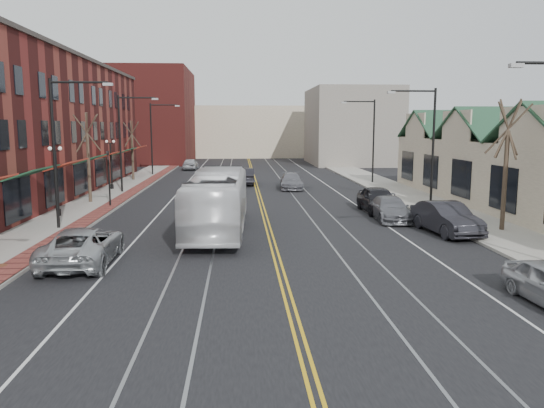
{
  "coord_description": "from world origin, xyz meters",
  "views": [
    {
      "loc": [
        -1.58,
        -13.17,
        5.71
      ],
      "look_at": [
        -0.05,
        11.64,
        2.0
      ],
      "focal_mm": 35.0,
      "sensor_mm": 36.0,
      "label": 1
    }
  ],
  "objects": [
    {
      "name": "ground",
      "position": [
        0.0,
        0.0,
        0.0
      ],
      "size": [
        160.0,
        160.0,
        0.0
      ],
      "primitive_type": "plane",
      "color": "black",
      "rests_on": "ground"
    },
    {
      "name": "sidewalk_left",
      "position": [
        -12.0,
        20.0,
        0.07
      ],
      "size": [
        4.0,
        120.0,
        0.15
      ],
      "primitive_type": "cube",
      "color": "gray",
      "rests_on": "ground"
    },
    {
      "name": "sidewalk_right",
      "position": [
        12.0,
        20.0,
        0.07
      ],
      "size": [
        4.0,
        120.0,
        0.15
      ],
      "primitive_type": "cube",
      "color": "gray",
      "rests_on": "ground"
    },
    {
      "name": "building_left",
      "position": [
        -19.0,
        27.0,
        5.5
      ],
      "size": [
        10.0,
        50.0,
        11.0
      ],
      "primitive_type": "cube",
      "color": "maroon",
      "rests_on": "ground"
    },
    {
      "name": "building_right",
      "position": [
        18.0,
        20.0,
        2.3
      ],
      "size": [
        8.0,
        36.0,
        4.6
      ],
      "primitive_type": "cube",
      "color": "tan",
      "rests_on": "ground"
    },
    {
      "name": "backdrop_left",
      "position": [
        -16.0,
        70.0,
        7.0
      ],
      "size": [
        14.0,
        18.0,
        14.0
      ],
      "primitive_type": "cube",
      "color": "maroon",
      "rests_on": "ground"
    },
    {
      "name": "backdrop_mid",
      "position": [
        0.0,
        85.0,
        4.5
      ],
      "size": [
        22.0,
        14.0,
        9.0
      ],
      "primitive_type": "cube",
      "color": "tan",
      "rests_on": "ground"
    },
    {
      "name": "backdrop_right",
      "position": [
        15.0,
        65.0,
        5.5
      ],
      "size": [
        12.0,
        16.0,
        11.0
      ],
      "primitive_type": "cube",
      "color": "slate",
      "rests_on": "ground"
    },
    {
      "name": "streetlight_l_1",
      "position": [
        -11.05,
        16.0,
        5.03
      ],
      "size": [
        3.33,
        0.25,
        8.0
      ],
      "color": "black",
      "rests_on": "sidewalk_left"
    },
    {
      "name": "streetlight_l_2",
      "position": [
        -11.05,
        32.0,
        5.03
      ],
      "size": [
        3.33,
        0.25,
        8.0
      ],
      "color": "black",
      "rests_on": "sidewalk_left"
    },
    {
      "name": "streetlight_l_3",
      "position": [
        -11.05,
        48.0,
        5.03
      ],
      "size": [
        3.33,
        0.25,
        8.0
      ],
      "color": "black",
      "rests_on": "sidewalk_left"
    },
    {
      "name": "streetlight_r_1",
      "position": [
        11.05,
        22.0,
        5.03
      ],
      "size": [
        3.33,
        0.25,
        8.0
      ],
      "color": "black",
      "rests_on": "sidewalk_right"
    },
    {
      "name": "streetlight_r_2",
      "position": [
        11.05,
        38.0,
        5.03
      ],
      "size": [
        3.33,
        0.25,
        8.0
      ],
      "color": "black",
      "rests_on": "sidewalk_right"
    },
    {
      "name": "lamppost_l_2",
      "position": [
        -12.8,
        20.0,
        2.2
      ],
      "size": [
        0.84,
        0.28,
        4.27
      ],
      "color": "black",
      "rests_on": "sidewalk_left"
    },
    {
      "name": "lamppost_l_3",
      "position": [
        -12.8,
        34.0,
        2.2
      ],
      "size": [
        0.84,
        0.28,
        4.27
      ],
      "color": "black",
      "rests_on": "sidewalk_left"
    },
    {
      "name": "tree_left_near",
      "position": [
        -12.5,
        26.0,
        3.51
      ],
      "size": [
        1.78,
        1.37,
        6.48
      ],
      "color": "#382B21",
      "rests_on": "sidewalk_left"
    },
    {
      "name": "tree_left_far",
      "position": [
        -12.5,
        42.0,
        3.28
      ],
      "size": [
        1.66,
        1.28,
        6.02
      ],
      "color": "#382B21",
      "rests_on": "sidewalk_left"
    },
    {
      "name": "tree_right_mid",
      "position": [
        12.5,
        14.0,
        3.75
      ],
      "size": [
        1.9,
        1.46,
        6.93
      ],
      "color": "#382B21",
      "rests_on": "sidewalk_right"
    },
    {
      "name": "traffic_signal",
      "position": [
        -10.6,
        24.0,
        2.35
      ],
      "size": [
        0.18,
        0.15,
        3.8
      ],
      "color": "black",
      "rests_on": "sidewalk_left"
    },
    {
      "name": "transit_bus",
      "position": [
        -2.75,
        15.08,
        1.64
      ],
      "size": [
        3.19,
        11.87,
        3.28
      ],
      "primitive_type": "imported",
      "rotation": [
        0.0,
        0.0,
        3.1
      ],
      "color": "white",
      "rests_on": "ground"
    },
    {
      "name": "parked_suv",
      "position": [
        -8.07,
        8.64,
        0.78
      ],
      "size": [
        2.73,
        5.68,
        1.56
      ],
      "primitive_type": "imported",
      "rotation": [
        0.0,
        0.0,
        3.17
      ],
      "color": "#A6AAAD",
      "rests_on": "ground"
    },
    {
      "name": "parked_car_b",
      "position": [
        9.3,
        13.73,
        0.84
      ],
      "size": [
        2.38,
        5.29,
        1.69
      ],
      "primitive_type": "imported",
      "rotation": [
        0.0,
        0.0,
        0.12
      ],
      "color": "#232328",
      "rests_on": "ground"
    },
    {
      "name": "parked_car_c",
      "position": [
        7.5,
        17.89,
        0.71
      ],
      "size": [
        2.16,
        4.95,
        1.42
      ],
      "primitive_type": "imported",
      "rotation": [
        0.0,
        0.0,
        -0.04
      ],
      "color": "slate",
      "rests_on": "ground"
    },
    {
      "name": "parked_car_d",
      "position": [
        7.5,
        20.74,
        0.86
      ],
      "size": [
        2.08,
        5.07,
        1.72
      ],
      "primitive_type": "imported",
      "rotation": [
        0.0,
        0.0,
        0.01
      ],
      "color": "black",
      "rests_on": "ground"
    },
    {
      "name": "distant_car_left",
      "position": [
        -1.0,
        37.93,
        0.81
      ],
      "size": [
        1.79,
        4.92,
        1.61
      ],
      "primitive_type": "imported",
      "rotation": [
        0.0,
        0.0,
        3.12
      ],
      "color": "black",
      "rests_on": "ground"
    },
    {
      "name": "distant_car_right",
      "position": [
        3.09,
        34.01,
        0.71
      ],
      "size": [
        2.3,
        5.03,
        1.43
      ],
      "primitive_type": "imported",
      "rotation": [
        0.0,
        0.0,
        -0.06
      ],
      "color": "slate",
      "rests_on": "ground"
    },
    {
      "name": "distant_car_far",
      "position": [
        -7.85,
        55.59,
        0.75
      ],
      "size": [
        1.87,
        4.45,
        1.51
      ],
      "primitive_type": "imported",
      "rotation": [
        0.0,
        0.0,
        3.12
      ],
      "color": "#AEB1B6",
      "rests_on": "ground"
    }
  ]
}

